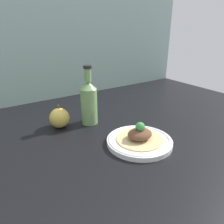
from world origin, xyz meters
TOP-DOWN VIEW (x-y plane):
  - ground_plane at (0.00, 0.00)cm, footprint 180.00×110.00cm
  - wall_backsplash at (0.00, 53.50)cm, footprint 180.00×3.00cm
  - plate at (6.27, -14.18)cm, footprint 23.47×23.47cm
  - plated_food at (6.27, -14.18)cm, footprint 16.66×16.66cm
  - cider_bottle at (-0.16, 11.67)cm, footprint 6.97×6.97cm
  - apple at (-12.29, 14.79)cm, footprint 8.26×8.26cm

SIDE VIEW (x-z plane):
  - ground_plane at x=0.00cm, z-range -4.00..0.00cm
  - plate at x=6.27cm, z-range 0.07..2.17cm
  - plated_food at x=6.27cm, z-range 0.32..7.03cm
  - apple at x=-12.29cm, z-range -0.78..9.05cm
  - cider_bottle at x=-0.16cm, z-range -2.49..22.46cm
  - wall_backsplash at x=0.00cm, z-range 0.00..80.00cm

